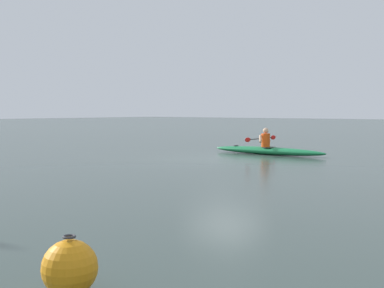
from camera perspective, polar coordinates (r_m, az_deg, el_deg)
The scene contains 4 objects.
ground_plane at distance 16.90m, azimuth 3.98°, elevation -1.76°, with size 160.00×160.00×0.00m, color #384742.
kayak at distance 18.75m, azimuth 8.83°, elevation -0.78°, with size 4.70×0.70×0.29m.
kayaker at distance 18.77m, azimuth 8.56°, elevation 0.61°, with size 0.41×2.37×0.72m.
mooring_buoy_orange_mid at distance 4.68m, azimuth -14.12°, elevation -13.87°, with size 0.51×0.51×0.55m.
Camera 1 is at (-9.63, 13.79, 1.68)m, focal length 45.54 mm.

